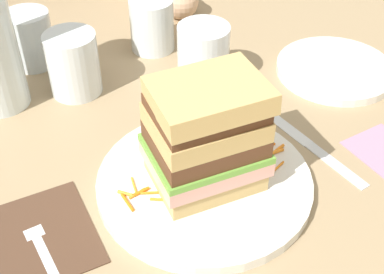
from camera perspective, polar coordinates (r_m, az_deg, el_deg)
The scene contains 27 objects.
ground_plane at distance 0.63m, azimuth 1.61°, elevation -4.26°, with size 3.00×3.00×0.00m, color #9E8460.
main_plate at distance 0.62m, azimuth 1.34°, elevation -4.92°, with size 0.25×0.25×0.01m, color white.
sandwich at distance 0.57m, azimuth 1.50°, elevation 0.15°, with size 0.13×0.11×0.13m.
carrot_shred_0 at distance 0.60m, azimuth -6.30°, elevation -5.24°, with size 0.00×0.00×0.03m, color orange.
carrot_shred_1 at distance 0.59m, azimuth -7.01°, elevation -7.04°, with size 0.00×0.00×0.03m, color orange.
carrot_shred_2 at distance 0.59m, azimuth -4.11°, elevation -6.04°, with size 0.00×0.00×0.03m, color orange.
carrot_shred_3 at distance 0.59m, azimuth -3.69°, elevation -6.77°, with size 0.00×0.00×0.02m, color orange.
carrot_shred_4 at distance 0.60m, azimuth -5.96°, elevation -6.11°, with size 0.00×0.00×0.02m, color orange.
carrot_shred_5 at distance 0.60m, azimuth -7.24°, elevation -6.09°, with size 0.00×0.00×0.02m, color orange.
carrot_shred_6 at distance 0.60m, azimuth -5.54°, elevation -5.89°, with size 0.00×0.00×0.02m, color orange.
carrot_shred_7 at distance 0.65m, azimuth 8.89°, elevation -1.66°, with size 0.00×0.00×0.03m, color orange.
carrot_shred_8 at distance 0.65m, azimuth 7.33°, elevation -1.11°, with size 0.00×0.00×0.03m, color orange.
carrot_shred_9 at distance 0.64m, azimuth 6.29°, elevation -1.86°, with size 0.00×0.00×0.03m, color orange.
carrot_shred_10 at distance 0.63m, azimuth 9.08°, elevation -3.43°, with size 0.00×0.00×0.03m, color orange.
carrot_shred_11 at distance 0.63m, azimuth 6.55°, elevation -3.17°, with size 0.00×0.00×0.02m, color orange.
carrot_shred_12 at distance 0.64m, azimuth 6.96°, elevation -2.20°, with size 0.00×0.00×0.03m, color orange.
carrot_shred_13 at distance 0.64m, azimuth 7.36°, elevation -1.99°, with size 0.00×0.00×0.03m, color orange.
carrot_shred_14 at distance 0.65m, azimuth 9.14°, elevation -1.45°, with size 0.00×0.00×0.03m, color orange.
carrot_shred_15 at distance 0.66m, azimuth 8.35°, elevation -1.15°, with size 0.00×0.00×0.02m, color orange.
napkin_dark at distance 0.59m, azimuth -16.50°, elevation -10.43°, with size 0.12×0.13×0.00m, color #4C3323.
fork at distance 0.58m, azimuth -15.86°, elevation -11.76°, with size 0.02×0.17×0.00m.
knife at distance 0.69m, azimuth 12.61°, elevation -0.77°, with size 0.04×0.20×0.00m.
juice_glass at distance 0.77m, azimuth 1.23°, elevation 8.63°, with size 0.08×0.08×0.09m.
empty_tumbler_0 at distance 0.76m, azimuth -12.75°, elevation 7.75°, with size 0.07×0.07×0.09m, color silver.
empty_tumbler_1 at distance 0.85m, azimuth -17.16°, elevation 10.13°, with size 0.07×0.07×0.08m, color silver.
empty_tumbler_2 at distance 0.85m, azimuth -4.36°, elevation 12.05°, with size 0.07×0.07×0.08m, color silver.
side_plate at distance 0.83m, azimuth 15.24°, elevation 7.10°, with size 0.18×0.18×0.01m, color white.
Camera 1 is at (-0.23, -0.39, 0.45)m, focal length 49.20 mm.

